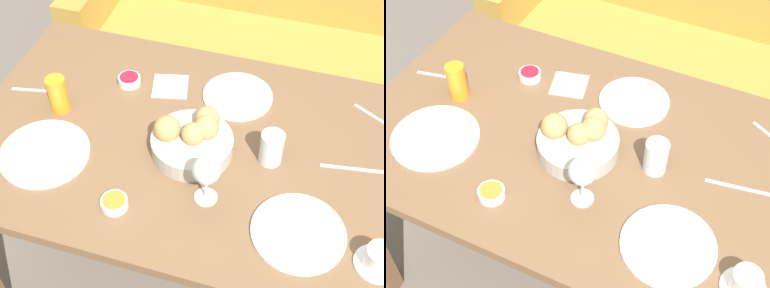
# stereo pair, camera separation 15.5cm
# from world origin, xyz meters

# --- Properties ---
(ground_plane) EXTENTS (10.00, 10.00, 0.00)m
(ground_plane) POSITION_xyz_m (0.00, 0.00, 0.00)
(ground_plane) COLOR #6B6056
(dining_table) EXTENTS (1.37, 0.87, 0.76)m
(dining_table) POSITION_xyz_m (0.00, 0.00, 0.66)
(dining_table) COLOR brown
(dining_table) RESTS_ON ground_plane
(couch) EXTENTS (1.85, 0.70, 0.88)m
(couch) POSITION_xyz_m (0.06, 1.09, 0.32)
(couch) COLOR #B28938
(couch) RESTS_ON ground_plane
(bread_basket) EXTENTS (0.24, 0.24, 0.12)m
(bread_basket) POSITION_xyz_m (0.01, -0.02, 0.80)
(bread_basket) COLOR #B2ADA3
(bread_basket) RESTS_ON dining_table
(plate_near_left) EXTENTS (0.27, 0.27, 0.01)m
(plate_near_left) POSITION_xyz_m (-0.40, -0.17, 0.76)
(plate_near_left) COLOR white
(plate_near_left) RESTS_ON dining_table
(plate_near_right) EXTENTS (0.25, 0.25, 0.01)m
(plate_near_right) POSITION_xyz_m (0.36, -0.23, 0.76)
(plate_near_right) COLOR white
(plate_near_right) RESTS_ON dining_table
(plate_far_center) EXTENTS (0.23, 0.23, 0.01)m
(plate_far_center) POSITION_xyz_m (0.08, 0.23, 0.76)
(plate_far_center) COLOR white
(plate_far_center) RESTS_ON dining_table
(juice_glass) EXTENTS (0.06, 0.06, 0.12)m
(juice_glass) POSITION_xyz_m (-0.44, 0.02, 0.82)
(juice_glass) COLOR orange
(juice_glass) RESTS_ON dining_table
(water_tumbler) EXTENTS (0.07, 0.07, 0.10)m
(water_tumbler) POSITION_xyz_m (0.24, -0.00, 0.81)
(water_tumbler) COLOR silver
(water_tumbler) RESTS_ON dining_table
(wine_glass) EXTENTS (0.08, 0.08, 0.16)m
(wine_glass) POSITION_xyz_m (0.10, -0.19, 0.87)
(wine_glass) COLOR silver
(wine_glass) RESTS_ON dining_table
(coffee_cup) EXTENTS (0.11, 0.11, 0.06)m
(coffee_cup) POSITION_xyz_m (0.56, -0.26, 0.79)
(coffee_cup) COLOR white
(coffee_cup) RESTS_ON dining_table
(jam_bowl_berry) EXTENTS (0.07, 0.07, 0.03)m
(jam_bowl_berry) POSITION_xyz_m (-0.28, 0.19, 0.77)
(jam_bowl_berry) COLOR white
(jam_bowl_berry) RESTS_ON dining_table
(jam_bowl_honey) EXTENTS (0.07, 0.07, 0.03)m
(jam_bowl_honey) POSITION_xyz_m (-0.13, -0.29, 0.77)
(jam_bowl_honey) COLOR white
(jam_bowl_honey) RESTS_ON dining_table
(knife_silver) EXTENTS (0.20, 0.04, 0.00)m
(knife_silver) POSITION_xyz_m (0.48, 0.04, 0.76)
(knife_silver) COLOR #B7B7BC
(knife_silver) RESTS_ON dining_table
(spoon_coffee) EXTENTS (0.15, 0.04, 0.00)m
(spoon_coffee) POSITION_xyz_m (-0.57, 0.07, 0.76)
(spoon_coffee) COLOR #B7B7BC
(spoon_coffee) RESTS_ON dining_table
(napkin) EXTENTS (0.14, 0.14, 0.00)m
(napkin) POSITION_xyz_m (-0.14, 0.22, 0.76)
(napkin) COLOR silver
(napkin) RESTS_ON dining_table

